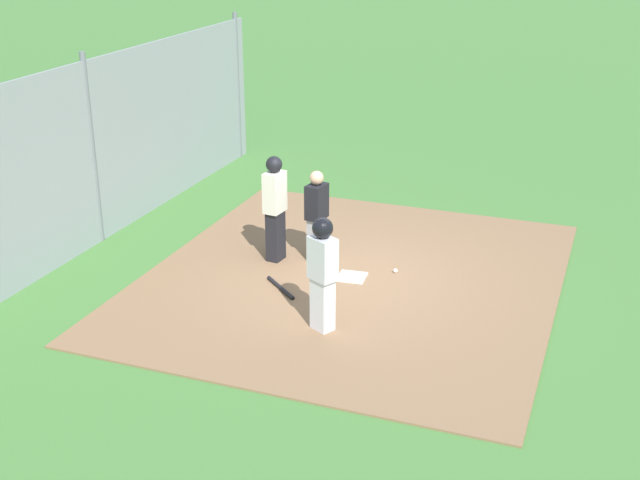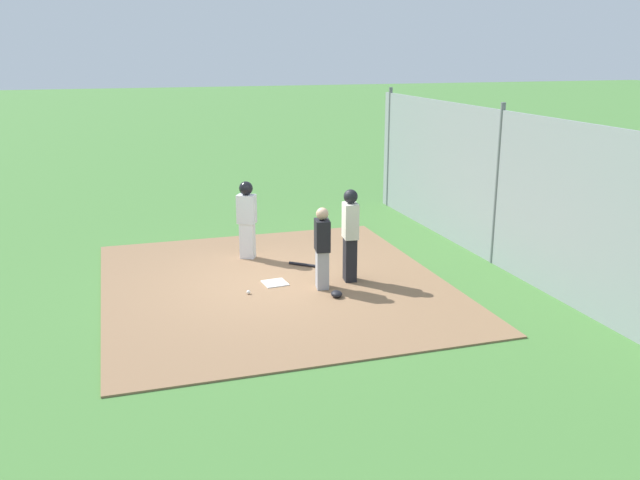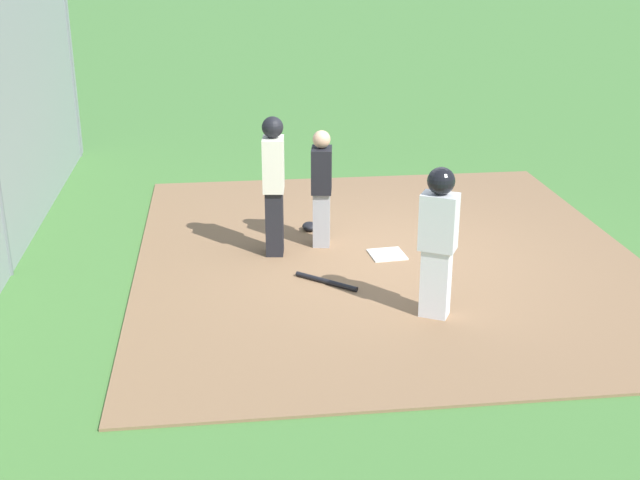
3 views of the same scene
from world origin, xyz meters
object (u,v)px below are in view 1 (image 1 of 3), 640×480
baseball_bat (281,288)px  baseball (395,271)px  home_plate (352,277)px  parked_car_silver (65,113)px  catcher (317,215)px  umpire (275,206)px  catcher_mask (323,243)px  runner (323,267)px

baseball_bat → baseball: baseball is taller
baseball_bat → home_plate: bearing=-97.4°
parked_car_silver → catcher: bearing=-128.0°
umpire → catcher_mask: umpire is taller
runner → parked_car_silver: size_ratio=0.38×
home_plate → parked_car_silver: parked_car_silver is taller
catcher_mask → baseball: 1.63m
umpire → parked_car_silver: bearing=153.1°
baseball_bat → umpire: bearing=-22.7°
umpire → runner: bearing=-45.0°
home_plate → catcher_mask: 1.38m
umpire → baseball_bat: (1.06, 0.54, -0.93)m
runner → catcher_mask: 3.17m
umpire → catcher_mask: size_ratio=7.52×
umpire → parked_car_silver: 10.01m
parked_car_silver → baseball: bearing=-124.8°
baseball → catcher: bearing=-93.2°
catcher → baseball: 1.60m
home_plate → baseball_bat: bearing=-47.9°
home_plate → umpire: bearing=-99.8°
runner → baseball_bat: bearing=75.6°
catcher_mask → catcher: bearing=10.4°
catcher → umpire: bearing=-149.5°
umpire → runner: size_ratio=1.08×
catcher → baseball_bat: 1.53m
runner → catcher_mask: (-2.84, -1.06, -0.90)m
umpire → parked_car_silver: (-5.57, -8.31, -0.37)m
runner → baseball_bat: size_ratio=1.96×
parked_car_silver → home_plate: bearing=-128.1°
baseball → home_plate: bearing=-55.0°
home_plate → baseball: 0.74m
baseball_bat → baseball: (-1.24, 1.50, 0.01)m
home_plate → umpire: size_ratio=0.24×
umpire → catcher_mask: (-0.80, 0.54, -0.90)m
home_plate → baseball: baseball is taller
umpire → parked_car_silver: umpire is taller
catcher → runner: size_ratio=0.93×
catcher → parked_car_silver: size_ratio=0.35×
catcher_mask → baseball: (0.63, 1.50, -0.02)m
parked_car_silver → umpire: bearing=-131.1°
home_plate → baseball_bat: size_ratio=0.51×
baseball → parked_car_silver: parked_car_silver is taller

